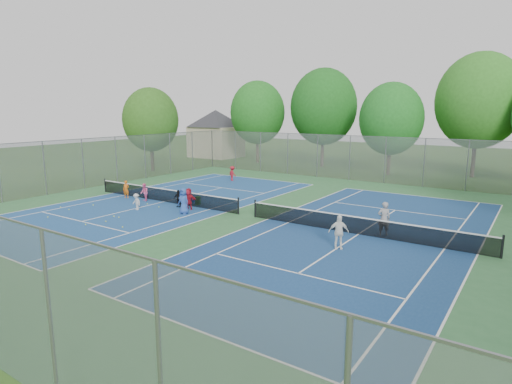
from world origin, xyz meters
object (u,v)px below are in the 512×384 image
Objects in this scene: ball_crate at (192,199)px; instructor at (384,219)px; net_left at (164,195)px; net_right at (359,226)px; ball_hopper at (198,201)px.

instructor is (13.55, -0.59, 0.71)m from ball_crate.
net_left is 32.40× the size of ball_crate.
ball_crate is (1.53, 1.15, -0.28)m from net_left.
ball_crate is 13.59m from instructor.
net_right is 32.40× the size of ball_crate.
ball_hopper is (-11.42, 0.58, -0.16)m from net_right.
net_right is 11.43m from ball_hopper.
ball_hopper is at bearing -33.68° from instructor.
net_left is 15.10m from instructor.
net_right is 7.33× the size of instructor.
instructor reaches higher than ball_hopper.
ball_crate is at bearing 36.85° from net_left.
net_right is 12.52m from ball_crate.
net_right is at bearing -6.26° from instructor.
net_right is 1.30m from instructor.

